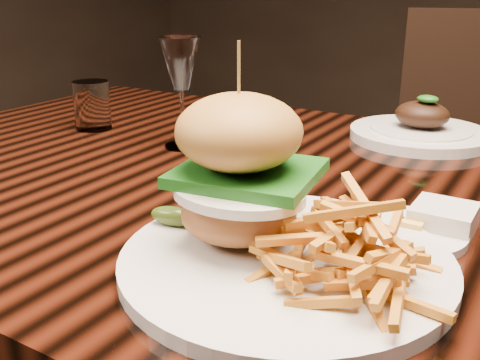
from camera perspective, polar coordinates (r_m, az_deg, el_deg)
The scene contains 7 objects.
dining_table at distance 0.82m, azimuth 8.13°, elevation -5.93°, with size 1.60×0.90×0.75m.
burger_plate at distance 0.55m, azimuth 4.18°, elevation -3.38°, with size 0.33×0.33×0.22m.
side_saucer at distance 0.66m, azimuth 16.36°, elevation -5.04°, with size 0.14×0.14×0.02m.
ramekin at distance 0.68m, azimuth 19.95°, elevation -3.73°, with size 0.07×0.07×0.03m, color silver.
wine_glass at distance 0.95m, azimuth -6.03°, elevation 11.30°, with size 0.07×0.07×0.19m.
water_tumbler at distance 1.12m, azimuth -14.80°, elevation 7.35°, with size 0.07×0.07×0.09m, color white.
far_dish at distance 1.07m, azimuth 17.85°, elevation 4.79°, with size 0.25×0.25×0.08m.
Camera 1 is at (0.28, -0.68, 1.02)m, focal length 42.00 mm.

